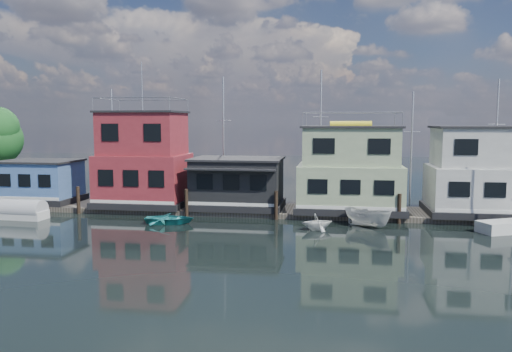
% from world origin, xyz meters
% --- Properties ---
extents(ground, '(160.00, 160.00, 0.00)m').
position_xyz_m(ground, '(0.00, 0.00, 0.00)').
color(ground, black).
rests_on(ground, ground).
extents(dock, '(48.00, 5.00, 0.40)m').
position_xyz_m(dock, '(0.00, 12.00, 0.20)').
color(dock, '#595147').
rests_on(dock, ground).
extents(houseboat_blue, '(6.40, 4.90, 3.66)m').
position_xyz_m(houseboat_blue, '(-18.00, 12.00, 2.21)').
color(houseboat_blue, black).
rests_on(houseboat_blue, dock).
extents(houseboat_red, '(7.40, 5.90, 11.86)m').
position_xyz_m(houseboat_red, '(-8.50, 12.00, 4.10)').
color(houseboat_red, black).
rests_on(houseboat_red, dock).
extents(houseboat_dark, '(7.40, 6.10, 4.06)m').
position_xyz_m(houseboat_dark, '(-0.50, 11.98, 2.42)').
color(houseboat_dark, black).
rests_on(houseboat_dark, dock).
extents(houseboat_green, '(8.40, 5.90, 7.03)m').
position_xyz_m(houseboat_green, '(8.50, 12.00, 3.55)').
color(houseboat_green, black).
rests_on(houseboat_green, dock).
extents(houseboat_white, '(8.40, 5.90, 6.66)m').
position_xyz_m(houseboat_white, '(18.50, 12.00, 3.54)').
color(houseboat_white, black).
rests_on(houseboat_white, dock).
extents(pilings, '(42.28, 0.28, 2.20)m').
position_xyz_m(pilings, '(-0.33, 9.20, 1.10)').
color(pilings, '#2D2116').
rests_on(pilings, ground).
extents(background_masts, '(36.40, 0.16, 12.00)m').
position_xyz_m(background_masts, '(4.76, 18.00, 5.55)').
color(background_masts, silver).
rests_on(background_masts, ground).
extents(dinghy_white, '(2.72, 2.55, 1.15)m').
position_xyz_m(dinghy_white, '(6.18, 6.15, 0.58)').
color(dinghy_white, silver).
rests_on(dinghy_white, ground).
extents(dinghy_teal, '(3.82, 2.95, 0.73)m').
position_xyz_m(dinghy_teal, '(-4.49, 6.59, 0.36)').
color(dinghy_teal, teal).
rests_on(dinghy_teal, ground).
extents(motorboat, '(3.80, 3.21, 1.42)m').
position_xyz_m(motorboat, '(9.67, 7.62, 0.71)').
color(motorboat, silver).
rests_on(motorboat, ground).
extents(tarp_runabout, '(4.06, 1.84, 1.61)m').
position_xyz_m(tarp_runabout, '(-16.32, 6.57, 0.60)').
color(tarp_runabout, silver).
rests_on(tarp_runabout, ground).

